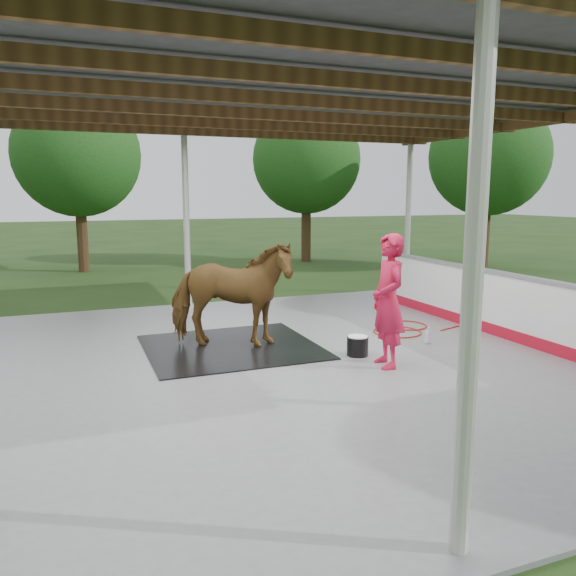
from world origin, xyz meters
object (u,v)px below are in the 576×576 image
object	(u,v)px
wash_bucket	(357,345)
handler	(388,301)
horse	(231,294)
dasher_board	(502,306)

from	to	relation	value
wash_bucket	handler	bearing A→B (deg)	-77.97
horse	handler	xyz separation A→B (m)	(1.85, -1.80, 0.09)
dasher_board	horse	bearing A→B (deg)	167.50
horse	wash_bucket	world-z (taller)	horse
dasher_board	horse	distance (m)	4.77
handler	wash_bucket	bearing A→B (deg)	-160.00
horse	handler	bearing A→B (deg)	-110.61
dasher_board	horse	size ratio (longest dim) A/B	3.90
horse	wash_bucket	xyz separation A→B (m)	(1.71, -1.16, -0.73)
wash_bucket	dasher_board	bearing A→B (deg)	2.58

